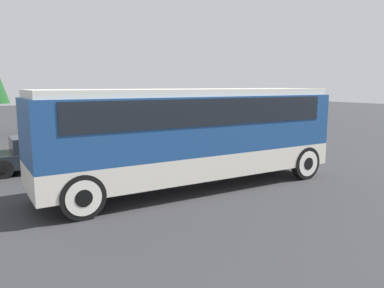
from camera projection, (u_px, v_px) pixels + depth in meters
ground_plane at (192, 187)px, 12.59m from camera, size 120.00×120.00×0.00m
tour_bus at (195, 129)px, 12.33m from camera, size 10.20×2.64×3.28m
parked_car_near at (157, 136)px, 19.84m from camera, size 4.20×1.81×1.45m
parked_car_mid at (45, 153)px, 15.14m from camera, size 4.28×1.83×1.39m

